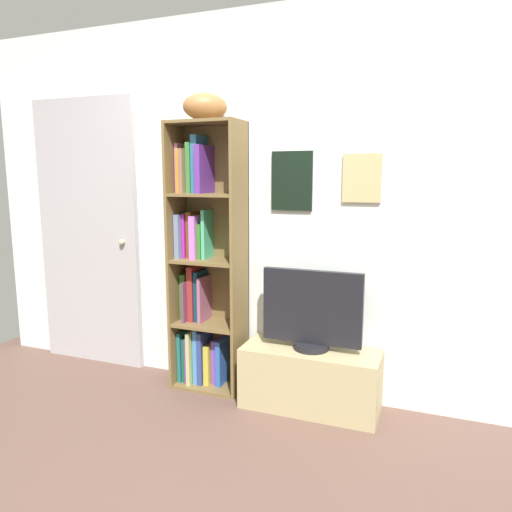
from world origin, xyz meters
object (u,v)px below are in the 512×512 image
(tv_stand, at_px, (310,378))
(television, at_px, (312,311))
(door, at_px, (88,234))
(bookshelf, at_px, (203,268))
(football, at_px, (205,107))

(tv_stand, xyz_separation_m, television, (0.00, 0.00, 0.44))
(tv_stand, xyz_separation_m, door, (-1.83, 0.16, 0.82))
(television, relative_size, door, 0.31)
(tv_stand, bearing_deg, bookshelf, 174.19)
(bookshelf, relative_size, door, 0.89)
(football, distance_m, television, 1.47)
(bookshelf, bearing_deg, door, 175.55)
(bookshelf, height_order, television, bookshelf)
(bookshelf, relative_size, television, 2.90)
(tv_stand, distance_m, television, 0.44)
(bookshelf, xyz_separation_m, football, (0.05, -0.03, 1.06))
(bookshelf, height_order, door, door)
(television, bearing_deg, bookshelf, 174.27)
(television, bearing_deg, football, 176.45)
(television, xyz_separation_m, door, (-1.83, 0.16, 0.38))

